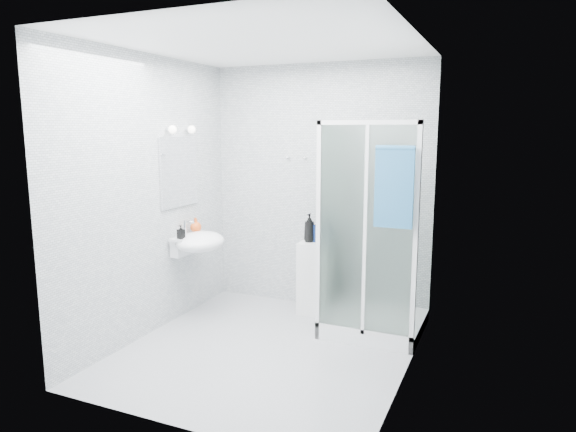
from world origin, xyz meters
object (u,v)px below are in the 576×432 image
at_px(wall_basin, 198,242).
at_px(hand_towel, 394,185).
at_px(soap_dispenser_black, 181,232).
at_px(storage_cabinet, 315,278).
at_px(shampoo_bottle_b, 321,229).
at_px(shower_enclosure, 365,286).
at_px(soap_dispenser_orange, 196,225).
at_px(shampoo_bottle_a, 309,228).

height_order(wall_basin, hand_towel, hand_towel).
height_order(hand_towel, soap_dispenser_black, hand_towel).
relative_size(storage_cabinet, shampoo_bottle_b, 2.86).
relative_size(shower_enclosure, soap_dispenser_black, 14.85).
relative_size(hand_towel, soap_dispenser_orange, 4.54).
distance_m(shower_enclosure, shampoo_bottle_a, 0.87).
xyz_separation_m(shower_enclosure, soap_dispenser_orange, (-1.78, -0.16, 0.49)).
bearing_deg(soap_dispenser_orange, shampoo_bottle_a, 21.91).
relative_size(hand_towel, shampoo_bottle_a, 2.30).
bearing_deg(storage_cabinet, shower_enclosure, -26.45).
relative_size(storage_cabinet, hand_towel, 1.12).
relative_size(wall_basin, hand_towel, 0.82).
distance_m(wall_basin, storage_cabinet, 1.27).
bearing_deg(shampoo_bottle_b, storage_cabinet, -143.72).
bearing_deg(hand_towel, shampoo_bottle_a, 145.92).
bearing_deg(soap_dispenser_black, shampoo_bottle_a, 36.97).
bearing_deg(soap_dispenser_black, soap_dispenser_orange, 99.20).
bearing_deg(soap_dispenser_black, storage_cabinet, 35.55).
relative_size(wall_basin, shampoo_bottle_a, 1.89).
bearing_deg(shampoo_bottle_b, soap_dispenser_black, -144.43).
xyz_separation_m(storage_cabinet, hand_towel, (0.94, -0.69, 1.09)).
height_order(wall_basin, soap_dispenser_black, wall_basin).
bearing_deg(storage_cabinet, shampoo_bottle_a, -174.17).
bearing_deg(wall_basin, shampoo_bottle_a, 31.41).
relative_size(shampoo_bottle_a, soap_dispenser_black, 2.20).
bearing_deg(shampoo_bottle_a, soap_dispenser_orange, -158.09).
bearing_deg(wall_basin, hand_towel, -2.46).
distance_m(shampoo_bottle_a, shampoo_bottle_b, 0.12).
distance_m(wall_basin, shampoo_bottle_a, 1.15).
xyz_separation_m(wall_basin, soap_dispenser_orange, (-0.12, 0.15, 0.14)).
bearing_deg(wall_basin, storage_cabinet, 30.08).
bearing_deg(wall_basin, soap_dispenser_black, -109.81).
bearing_deg(shampoo_bottle_b, soap_dispenser_orange, -158.29).
distance_m(shower_enclosure, hand_towel, 1.15).
distance_m(shower_enclosure, soap_dispenser_black, 1.86).
bearing_deg(shower_enclosure, soap_dispenser_orange, -174.77).
relative_size(shampoo_bottle_a, soap_dispenser_orange, 1.97).
height_order(shower_enclosure, soap_dispenser_orange, shower_enclosure).
xyz_separation_m(wall_basin, storage_cabinet, (1.04, 0.60, -0.41)).
distance_m(shower_enclosure, storage_cabinet, 0.68).
distance_m(wall_basin, hand_towel, 2.09).
relative_size(shower_enclosure, wall_basin, 3.57).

